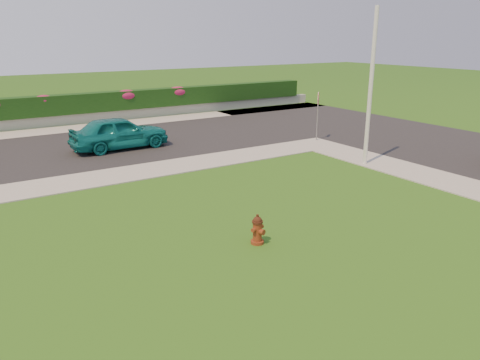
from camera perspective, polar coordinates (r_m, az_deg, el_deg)
ground at (r=11.41m, az=12.54°, el=-8.58°), size 120.00×120.00×0.00m
street_right at (r=22.94m, az=27.01°, el=3.07°), size 8.00×32.00×0.04m
street_far at (r=21.81m, az=-25.30°, el=2.65°), size 26.00×8.00×0.04m
sidewalk_far at (r=16.90m, az=-26.19°, el=-1.35°), size 24.00×2.00×0.04m
curb_corner at (r=22.19m, az=9.08°, el=4.33°), size 2.00×2.00×0.04m
sidewalk_beyond at (r=27.34m, az=-18.52°, el=6.08°), size 34.00×2.00×0.04m
retaining_wall at (r=28.73m, az=-19.34°, el=7.07°), size 34.00×0.40×0.60m
hedge at (r=28.70m, az=-19.56°, el=8.76°), size 32.00×0.90×1.10m
fire_hydrant at (r=11.44m, az=2.16°, el=-6.10°), size 0.40×0.37×0.76m
sedan_teal at (r=21.50m, az=-14.50°, el=5.62°), size 4.30×1.84×1.45m
utility_pole at (r=18.63m, az=15.63°, el=10.67°), size 0.16×0.16×5.93m
stop_sign at (r=22.74m, az=9.49°, el=9.00°), size 0.47×0.46×2.35m
flower_clump_d at (r=28.24m, az=-22.82°, el=8.97°), size 1.11×0.72×0.56m
flower_clump_e at (r=29.42m, az=-13.67°, el=10.00°), size 1.35×0.87×0.68m
flower_clump_f at (r=30.68m, az=-7.62°, el=10.61°), size 1.33×0.85×0.66m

